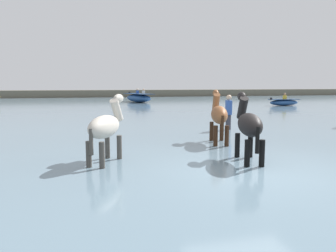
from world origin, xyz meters
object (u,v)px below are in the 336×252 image
object	(u,v)px
boat_far_offshore	(284,102)
person_wading_close	(228,115)
horse_flank_chestnut	(219,116)
boat_near_port	(138,98)
horse_lead_pinto	(106,128)
horse_trailing_black	(249,126)

from	to	relation	value
boat_far_offshore	person_wading_close	distance (m)	15.61
boat_far_offshore	horse_flank_chestnut	bearing A→B (deg)	-129.20
boat_far_offshore	boat_near_port	bearing A→B (deg)	143.91
boat_near_port	horse_lead_pinto	bearing A→B (deg)	-100.53
horse_trailing_black	person_wading_close	size ratio (longest dim) A/B	1.13
boat_near_port	person_wading_close	xyz separation A→B (m)	(0.42, -19.55, 0.15)
horse_flank_chestnut	person_wading_close	bearing A→B (deg)	59.91
horse_trailing_black	horse_flank_chestnut	xyz separation A→B (m)	(0.24, 2.28, 0.01)
boat_near_port	person_wading_close	size ratio (longest dim) A/B	2.67
horse_lead_pinto	horse_trailing_black	bearing A→B (deg)	-11.87
horse_flank_chestnut	boat_near_port	world-z (taller)	horse_flank_chestnut
horse_trailing_black	horse_flank_chestnut	bearing A→B (deg)	84.04
horse_lead_pinto	horse_trailing_black	size ratio (longest dim) A/B	0.97
boat_far_offshore	horse_trailing_black	bearing A→B (deg)	-125.67
horse_flank_chestnut	boat_far_offshore	world-z (taller)	horse_flank_chestnut
horse_flank_chestnut	boat_near_port	distance (m)	22.11
boat_near_port	boat_far_offshore	bearing A→B (deg)	-36.09
horse_flank_chestnut	boat_near_port	xyz separation A→B (m)	(1.04, 22.08, -0.39)
horse_trailing_black	boat_near_port	world-z (taller)	horse_trailing_black
person_wading_close	horse_lead_pinto	bearing A→B (deg)	-139.29
horse_trailing_black	boat_far_offshore	size ratio (longest dim) A/B	0.71
horse_trailing_black	boat_near_port	size ratio (longest dim) A/B	0.42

